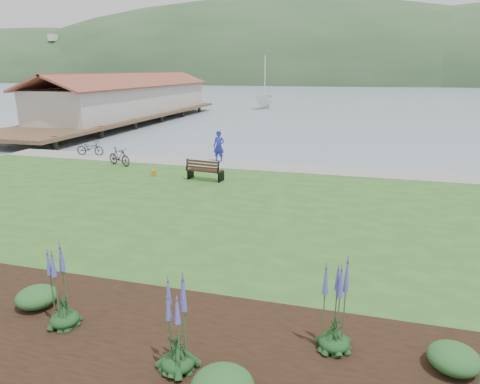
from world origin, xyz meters
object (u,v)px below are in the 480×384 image
object	(u,v)px
park_bench	(204,170)
bicycle_a	(90,148)
sailboat	(264,109)
person	(219,144)

from	to	relation	value
park_bench	bicycle_a	distance (m)	10.27
sailboat	person	bearing A→B (deg)	-77.50
bicycle_a	sailboat	distance (m)	41.04
bicycle_a	sailboat	xyz separation A→B (m)	(2.52, 40.96, -0.87)
park_bench	bicycle_a	xyz separation A→B (m)	(-9.39, 4.15, -0.08)
park_bench	person	size ratio (longest dim) A/B	0.85
person	bicycle_a	size ratio (longest dim) A/B	1.22
person	sailboat	xyz separation A→B (m)	(-6.16, 40.66, -1.50)
park_bench	person	xyz separation A→B (m)	(-0.71, 4.45, 0.55)
bicycle_a	park_bench	bearing A→B (deg)	-120.97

